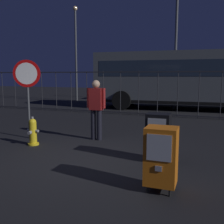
% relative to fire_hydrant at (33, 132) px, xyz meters
% --- Properties ---
extents(ground_plane, '(60.00, 60.00, 0.00)m').
position_rel_fire_hydrant_xyz_m(ground_plane, '(1.70, -0.70, -0.35)').
color(ground_plane, black).
extents(fire_hydrant, '(0.33, 0.32, 0.75)m').
position_rel_fire_hydrant_xyz_m(fire_hydrant, '(0.00, 0.00, 0.00)').
color(fire_hydrant, yellow).
rests_on(fire_hydrant, ground_plane).
extents(newspaper_box_primary, '(0.48, 0.42, 1.02)m').
position_rel_fire_hydrant_xyz_m(newspaper_box_primary, '(3.59, -1.58, 0.22)').
color(newspaper_box_primary, black).
rests_on(newspaper_box_primary, ground_plane).
extents(newspaper_box_secondary, '(0.48, 0.42, 1.02)m').
position_rel_fire_hydrant_xyz_m(newspaper_box_secondary, '(3.28, -0.17, 0.22)').
color(newspaper_box_secondary, black).
rests_on(newspaper_box_secondary, ground_plane).
extents(stop_sign, '(0.71, 0.31, 2.23)m').
position_rel_fire_hydrant_xyz_m(stop_sign, '(-0.56, 0.57, 1.25)').
color(stop_sign, '#4C4F54').
rests_on(stop_sign, ground_plane).
extents(pedestrian, '(0.55, 0.22, 1.67)m').
position_rel_fire_hydrant_xyz_m(pedestrian, '(1.32, 1.09, 0.60)').
color(pedestrian, black).
rests_on(pedestrian, ground_plane).
extents(fence_barrier, '(18.03, 0.04, 2.00)m').
position_rel_fire_hydrant_xyz_m(fence_barrier, '(1.70, 5.88, 0.67)').
color(fence_barrier, '#2D2D33').
rests_on(fence_barrier, ground_plane).
extents(bus_near, '(10.62, 3.25, 3.00)m').
position_rel_fire_hydrant_xyz_m(bus_near, '(3.57, 8.88, 1.36)').
color(bus_near, '#4C5156').
rests_on(bus_near, ground_plane).
extents(street_light_near_left, '(0.32, 0.32, 8.72)m').
position_rel_fire_hydrant_xyz_m(street_light_near_left, '(2.48, 8.82, 4.60)').
color(street_light_near_left, '#4C4F54').
rests_on(street_light_near_left, ground_plane).
extents(street_light_near_right, '(0.32, 0.32, 6.50)m').
position_rel_fire_hydrant_xyz_m(street_light_near_right, '(-4.64, 11.09, 3.45)').
color(street_light_near_right, '#4C4F54').
rests_on(street_light_near_right, ground_plane).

